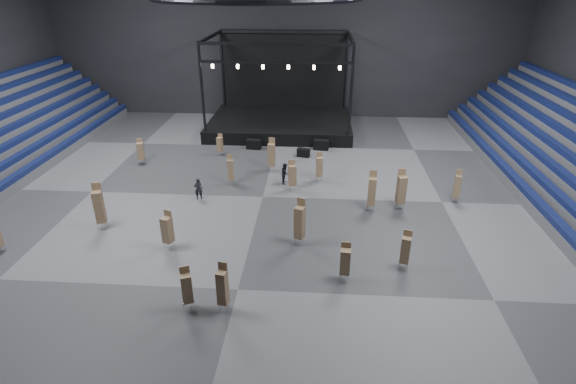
# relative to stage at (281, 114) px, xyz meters

# --- Properties ---
(floor) EXTENTS (50.00, 50.00, 0.00)m
(floor) POSITION_rel_stage_xyz_m (-0.00, -16.24, -1.45)
(floor) COLOR #505052
(floor) RESTS_ON ground
(wall_back) EXTENTS (50.00, 0.20, 18.00)m
(wall_back) POSITION_rel_stage_xyz_m (-0.00, 4.76, 7.55)
(wall_back) COLOR black
(wall_back) RESTS_ON ground
(wall_front) EXTENTS (50.00, 0.20, 18.00)m
(wall_front) POSITION_rel_stage_xyz_m (-0.00, -37.24, 7.55)
(wall_front) COLOR black
(wall_front) RESTS_ON ground
(stage) EXTENTS (14.00, 10.00, 9.20)m
(stage) POSITION_rel_stage_xyz_m (0.00, 0.00, 0.00)
(stage) COLOR black
(stage) RESTS_ON floor
(flight_case_left) EXTENTS (1.37, 0.80, 0.87)m
(flight_case_left) POSITION_rel_stage_xyz_m (-1.96, -6.44, -1.02)
(flight_case_left) COLOR black
(flight_case_left) RESTS_ON floor
(flight_case_mid) EXTENTS (1.17, 0.77, 0.72)m
(flight_case_mid) POSITION_rel_stage_xyz_m (2.60, -8.12, -1.09)
(flight_case_mid) COLOR black
(flight_case_mid) RESTS_ON floor
(flight_case_right) EXTENTS (1.43, 0.85, 0.90)m
(flight_case_right) POSITION_rel_stage_xyz_m (4.12, -6.25, -1.00)
(flight_case_right) COLOR black
(flight_case_right) RESTS_ON floor
(chair_stack_0) EXTENTS (0.58, 0.58, 2.75)m
(chair_stack_0) POSITION_rel_stage_xyz_m (0.17, -11.48, -0.04)
(chair_stack_0) COLOR silver
(chair_stack_0) RESTS_ON floor
(chair_stack_1) EXTENTS (0.52, 0.52, 2.28)m
(chair_stack_1) POSITION_rel_stage_xyz_m (3.97, -13.19, -0.26)
(chair_stack_1) COLOR silver
(chair_stack_1) RESTS_ON floor
(chair_stack_2) EXTENTS (0.62, 0.62, 2.16)m
(chair_stack_2) POSITION_rel_stage_xyz_m (-10.78, -10.67, -0.29)
(chair_stack_2) COLOR silver
(chair_stack_2) RESTS_ON floor
(chair_stack_3) EXTENTS (0.63, 0.63, 2.22)m
(chair_stack_3) POSITION_rel_stage_xyz_m (-2.08, -28.22, -0.28)
(chair_stack_3) COLOR silver
(chair_stack_3) RESTS_ON floor
(chair_stack_5) EXTENTS (0.66, 0.66, 3.02)m
(chair_stack_5) POSITION_rel_stage_xyz_m (-9.36, -21.26, 0.09)
(chair_stack_5) COLOR silver
(chair_stack_5) RESTS_ON floor
(chair_stack_6) EXTENTS (0.53, 0.53, 1.90)m
(chair_stack_6) POSITION_rel_stage_xyz_m (-4.66, -8.23, -0.43)
(chair_stack_6) COLOR silver
(chair_stack_6) RESTS_ON floor
(chair_stack_7) EXTENTS (0.57, 0.57, 2.82)m
(chair_stack_7) POSITION_rel_stage_xyz_m (7.42, -17.75, -0.01)
(chair_stack_7) COLOR silver
(chair_stack_7) RESTS_ON floor
(chair_stack_8) EXTENTS (0.67, 0.67, 2.88)m
(chair_stack_8) POSITION_rel_stage_xyz_m (2.88, -22.25, 0.02)
(chair_stack_8) COLOR silver
(chair_stack_8) RESTS_ON floor
(chair_stack_9) EXTENTS (0.66, 0.66, 2.37)m
(chair_stack_9) POSITION_rel_stage_xyz_m (-4.56, -23.21, -0.20)
(chair_stack_9) COLOR silver
(chair_stack_9) RESTS_ON floor
(chair_stack_10) EXTENTS (0.48, 0.48, 2.39)m
(chair_stack_10) POSITION_rel_stage_xyz_m (13.37, -16.16, -0.24)
(chair_stack_10) COLOR silver
(chair_stack_10) RESTS_ON floor
(chair_stack_11) EXTENTS (0.64, 0.64, 2.84)m
(chair_stack_11) POSITION_rel_stage_xyz_m (9.38, -17.41, 0.01)
(chair_stack_11) COLOR silver
(chair_stack_11) RESTS_ON floor
(chair_stack_12) EXTENTS (0.55, 0.55, 2.15)m
(chair_stack_12) POSITION_rel_stage_xyz_m (5.33, -25.55, -0.29)
(chair_stack_12) COLOR silver
(chair_stack_12) RESTS_ON floor
(chair_stack_13) EXTENTS (0.53, 0.53, 2.54)m
(chair_stack_13) POSITION_rel_stage_xyz_m (-0.39, -28.22, -0.16)
(chair_stack_13) COLOR silver
(chair_stack_13) RESTS_ON floor
(chair_stack_14) EXTENTS (0.59, 0.59, 2.25)m
(chair_stack_14) POSITION_rel_stage_xyz_m (8.55, -24.30, -0.27)
(chair_stack_14) COLOR silver
(chair_stack_14) RESTS_ON floor
(chair_stack_15) EXTENTS (0.53, 0.53, 2.34)m
(chair_stack_15) POSITION_rel_stage_xyz_m (-2.61, -14.22, -0.26)
(chair_stack_15) COLOR silver
(chair_stack_15) RESTS_ON floor
(chair_stack_16) EXTENTS (0.63, 0.63, 2.30)m
(chair_stack_16) POSITION_rel_stage_xyz_m (2.03, -14.97, -0.24)
(chair_stack_16) COLOR silver
(chair_stack_16) RESTS_ON floor
(man_center) EXTENTS (0.67, 0.56, 1.57)m
(man_center) POSITION_rel_stage_xyz_m (-4.42, -16.86, -0.66)
(man_center) COLOR black
(man_center) RESTS_ON floor
(crew_member) EXTENTS (0.63, 0.79, 1.58)m
(crew_member) POSITION_rel_stage_xyz_m (1.43, -13.72, -0.66)
(crew_member) COLOR black
(crew_member) RESTS_ON floor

